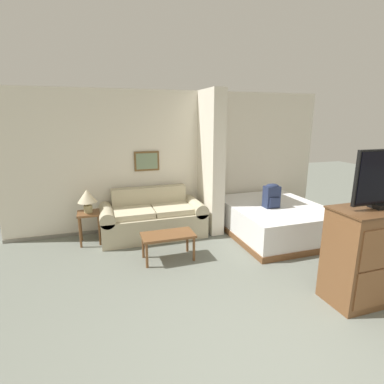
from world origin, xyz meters
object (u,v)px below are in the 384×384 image
(couch, at_px, (153,218))
(backpack, at_px, (272,195))
(tv_dresser, at_px, (374,254))
(coffee_table, at_px, (168,237))
(table_lamp, at_px, (87,197))
(bed, at_px, (273,219))

(couch, relative_size, backpack, 4.37)
(couch, xyz_separation_m, tv_dresser, (2.08, -2.76, 0.25))
(coffee_table, relative_size, table_lamp, 1.99)
(couch, distance_m, backpack, 2.17)
(couch, distance_m, coffee_table, 1.03)
(coffee_table, bearing_deg, tv_dresser, -40.27)
(backpack, bearing_deg, coffee_table, -171.44)
(tv_dresser, bearing_deg, coffee_table, 139.73)
(couch, xyz_separation_m, backpack, (1.99, -0.74, 0.46))
(table_lamp, distance_m, bed, 3.33)
(table_lamp, xyz_separation_m, backpack, (3.09, -0.72, -0.04))
(tv_dresser, distance_m, backpack, 2.04)
(coffee_table, xyz_separation_m, table_lamp, (-1.13, 1.02, 0.46))
(couch, bearing_deg, coffee_table, -87.87)
(bed, bearing_deg, couch, 164.05)
(couch, height_order, backpack, backpack)
(table_lamp, height_order, bed, table_lamp)
(coffee_table, distance_m, tv_dresser, 2.68)
(bed, bearing_deg, table_lamp, 169.54)
(bed, relative_size, backpack, 4.70)
(table_lamp, height_order, tv_dresser, tv_dresser)
(couch, height_order, table_lamp, table_lamp)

